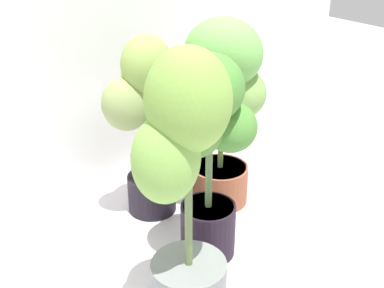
{
  "coord_description": "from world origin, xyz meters",
  "views": [
    {
      "loc": [
        -1.07,
        -1.17,
        1.28
      ],
      "look_at": [
        -0.01,
        0.2,
        0.44
      ],
      "focal_mm": 46.96,
      "sensor_mm": 36.0,
      "label": 1
    }
  ],
  "objects_px": {
    "potted_plant_back_right": "(224,98)",
    "potted_plant_center": "(208,141)",
    "potted_plant_back_center": "(146,116)",
    "potted_plant_front_left": "(183,179)"
  },
  "relations": [
    {
      "from": "potted_plant_center",
      "to": "potted_plant_back_center",
      "type": "xyz_separation_m",
      "value": [
        -0.01,
        0.39,
        -0.03
      ]
    },
    {
      "from": "potted_plant_front_left",
      "to": "potted_plant_center",
      "type": "bearing_deg",
      "value": 37.34
    },
    {
      "from": "potted_plant_back_right",
      "to": "potted_plant_center",
      "type": "xyz_separation_m",
      "value": [
        -0.29,
        -0.25,
        -0.02
      ]
    },
    {
      "from": "potted_plant_back_right",
      "to": "potted_plant_center",
      "type": "bearing_deg",
      "value": -139.22
    },
    {
      "from": "potted_plant_front_left",
      "to": "potted_plant_center",
      "type": "distance_m",
      "value": 0.34
    },
    {
      "from": "potted_plant_back_center",
      "to": "potted_plant_center",
      "type": "bearing_deg",
      "value": -88.0
    },
    {
      "from": "potted_plant_front_left",
      "to": "potted_plant_back_center",
      "type": "relative_size",
      "value": 1.15
    },
    {
      "from": "potted_plant_center",
      "to": "potted_plant_back_center",
      "type": "bearing_deg",
      "value": 92.0
    },
    {
      "from": "potted_plant_back_right",
      "to": "potted_plant_center",
      "type": "relative_size",
      "value": 1.05
    },
    {
      "from": "potted_plant_center",
      "to": "potted_plant_back_center",
      "type": "height_order",
      "value": "potted_plant_center"
    }
  ]
}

